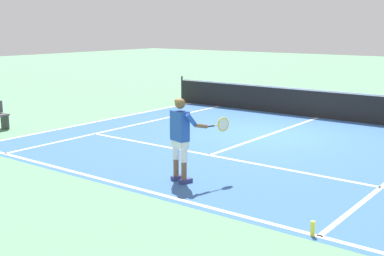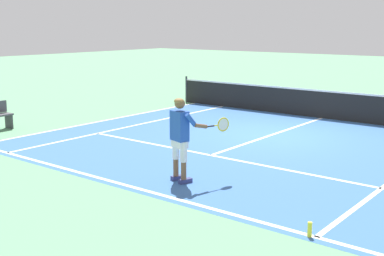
{
  "view_description": "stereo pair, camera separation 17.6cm",
  "coord_description": "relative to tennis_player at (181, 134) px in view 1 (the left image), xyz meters",
  "views": [
    {
      "loc": [
        6.91,
        -12.77,
        3.12
      ],
      "look_at": [
        0.76,
        -4.7,
        1.05
      ],
      "focal_mm": 47.33,
      "sensor_mm": 36.0,
      "label": 1
    },
    {
      "loc": [
        7.05,
        -12.66,
        3.12
      ],
      "look_at": [
        0.76,
        -4.7,
        1.05
      ],
      "focal_mm": 47.33,
      "sensor_mm": 36.0,
      "label": 2
    }
  ],
  "objects": [
    {
      "name": "tennis_net",
      "position": [
        -0.77,
        8.48,
        -0.49
      ],
      "size": [
        11.96,
        0.08,
        1.07
      ],
      "color": "#333338",
      "rests_on": "ground"
    },
    {
      "name": "tennis_player",
      "position": [
        0.0,
        0.0,
        0.0
      ],
      "size": [
        0.88,
        1.03,
        1.71
      ],
      "color": "navy",
      "rests_on": "ground"
    },
    {
      "name": "ground_plane",
      "position": [
        -0.77,
        5.08,
        -0.99
      ],
      "size": [
        80.0,
        80.0,
        0.0
      ],
      "primitive_type": "plane",
      "color": "#609E70"
    },
    {
      "name": "line_doubles_left",
      "position": [
        -6.26,
        3.8,
        -0.99
      ],
      "size": [
        0.1,
        9.35,
        0.01
      ],
      "primitive_type": "cube",
      "color": "white",
      "rests_on": "ground"
    },
    {
      "name": "line_singles_left",
      "position": [
        -4.89,
        3.8,
        -0.99
      ],
      "size": [
        0.1,
        9.35,
        0.01
      ],
      "primitive_type": "cube",
      "color": "white",
      "rests_on": "ground"
    },
    {
      "name": "court_inner_surface",
      "position": [
        -0.77,
        3.8,
        -0.99
      ],
      "size": [
        10.98,
        9.75,
        0.0
      ],
      "primitive_type": "cube",
      "color": "#3866A8",
      "rests_on": "ground"
    },
    {
      "name": "line_centre_service",
      "position": [
        -0.77,
        5.28,
        -0.99
      ],
      "size": [
        0.1,
        6.4,
        0.01
      ],
      "primitive_type": "cube",
      "color": "white",
      "rests_on": "ground"
    },
    {
      "name": "tennis_ball_near_feet",
      "position": [
        -0.53,
        0.76,
        -0.96
      ],
      "size": [
        0.07,
        0.07,
        0.07
      ],
      "primitive_type": "sphere",
      "color": "#CCE02D",
      "rests_on": "ground"
    },
    {
      "name": "water_bottle",
      "position": [
        3.25,
        -0.92,
        -0.87
      ],
      "size": [
        0.07,
        0.07,
        0.23
      ],
      "primitive_type": "cylinder",
      "color": "yellow",
      "rests_on": "ground"
    },
    {
      "name": "line_service",
      "position": [
        -0.77,
        2.08,
        -0.99
      ],
      "size": [
        8.23,
        0.1,
        0.01
      ],
      "primitive_type": "cube",
      "color": "white",
      "rests_on": "ground"
    },
    {
      "name": "line_baseline",
      "position": [
        -0.77,
        -0.87,
        -0.99
      ],
      "size": [
        10.98,
        0.1,
        0.01
      ],
      "primitive_type": "cube",
      "color": "white",
      "rests_on": "ground"
    }
  ]
}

